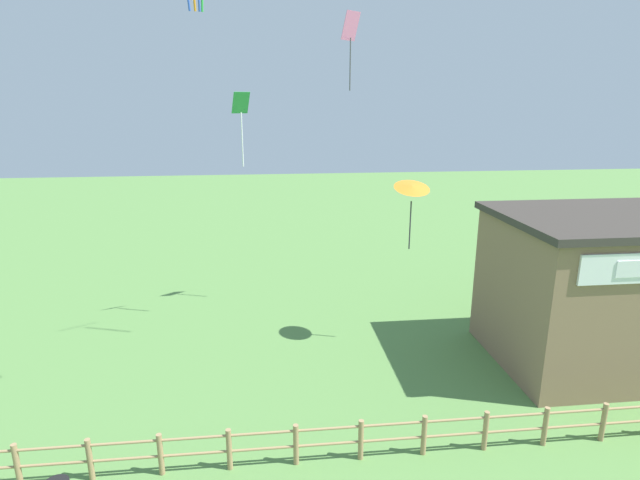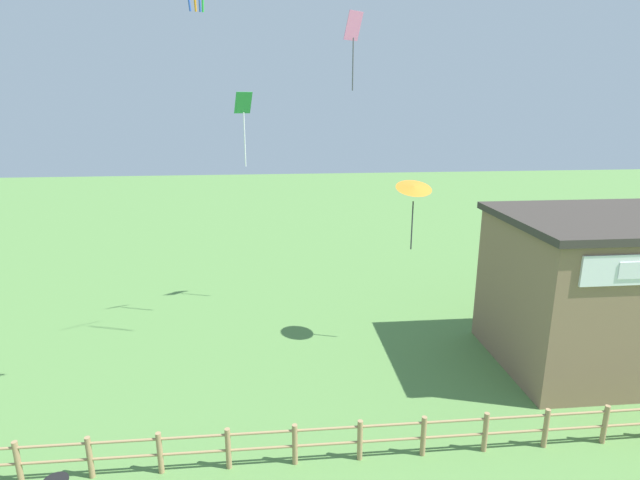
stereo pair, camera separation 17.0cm
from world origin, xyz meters
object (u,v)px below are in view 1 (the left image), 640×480
kite_green_diamond (241,115)px  kite_pink_diamond (351,35)px  kite_orange_delta (412,188)px  seaside_building (625,288)px

kite_green_diamond → kite_pink_diamond: bearing=11.1°
kite_green_diamond → kite_orange_delta: size_ratio=1.11×
kite_orange_delta → kite_pink_diamond: bearing=114.5°
kite_green_diamond → kite_pink_diamond: kite_pink_diamond is taller
kite_green_diamond → kite_pink_diamond: (4.31, 0.85, 2.99)m
seaside_building → kite_orange_delta: (-7.19, 1.96, 3.33)m
kite_green_diamond → kite_orange_delta: 7.03m
kite_pink_diamond → kite_orange_delta: kite_pink_diamond is taller
seaside_building → kite_pink_diamond: kite_pink_diamond is taller
kite_pink_diamond → seaside_building: bearing=-32.3°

